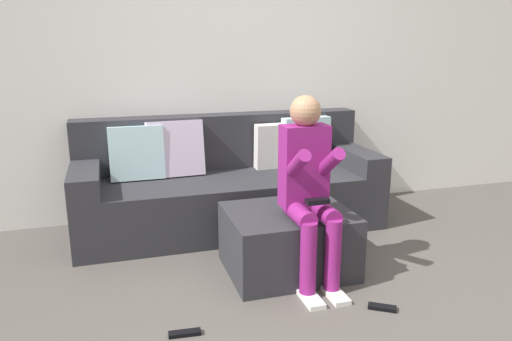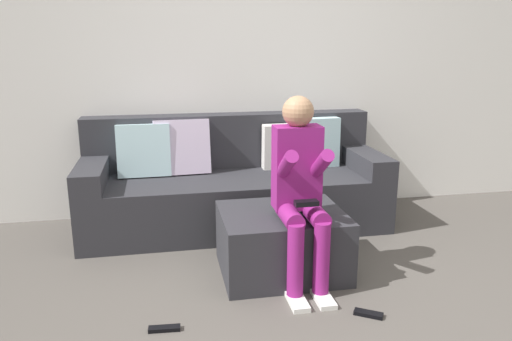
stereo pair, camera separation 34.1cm
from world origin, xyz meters
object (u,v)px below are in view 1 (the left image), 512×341
remote_near_ottoman (382,307)px  remote_by_storage_bin (185,333)px  couch_sectional (227,185)px  person_seated (309,183)px  ottoman (288,241)px

remote_near_ottoman → remote_by_storage_bin: (-1.12, 0.07, 0.00)m
couch_sectional → remote_by_storage_bin: 1.66m
person_seated → remote_near_ottoman: (0.28, -0.46, -0.64)m
couch_sectional → remote_near_ottoman: (0.53, -1.58, -0.33)m
couch_sectional → person_seated: person_seated is taller
couch_sectional → remote_by_storage_bin: couch_sectional is taller
ottoman → person_seated: bearing=-68.2°
person_seated → remote_by_storage_bin: (-0.85, -0.39, -0.64)m
couch_sectional → remote_by_storage_bin: (-0.60, -1.51, -0.33)m
ottoman → person_seated: size_ratio=0.68×
ottoman → remote_near_ottoman: (0.34, -0.63, -0.20)m
couch_sectional → person_seated: (0.25, -1.12, 0.31)m
person_seated → remote_near_ottoman: size_ratio=7.36×
person_seated → remote_by_storage_bin: person_seated is taller
ottoman → person_seated: person_seated is taller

